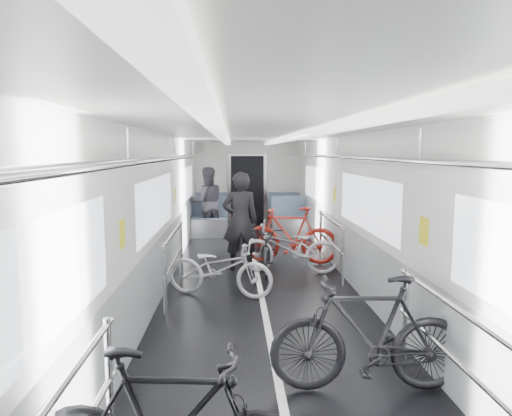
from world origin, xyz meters
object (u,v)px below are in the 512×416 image
(bike_left_far, at_px, (220,268))
(bike_right_far, at_px, (291,235))
(person_seated, at_px, (207,202))
(bike_right_mid, at_px, (289,248))
(bike_right_near, at_px, (369,334))
(person_standing, at_px, (240,221))
(bike_aisle, at_px, (268,248))

(bike_left_far, xyz_separation_m, bike_right_far, (1.29, 1.94, 0.12))
(bike_left_far, bearing_deg, person_seated, 21.85)
(bike_right_mid, bearing_deg, bike_right_near, 13.52)
(bike_right_far, height_order, person_standing, person_standing)
(bike_right_mid, height_order, bike_right_far, bike_right_far)
(bike_right_far, relative_size, bike_aisle, 1.15)
(bike_right_far, distance_m, person_seated, 3.34)
(bike_left_far, relative_size, bike_right_far, 0.89)
(person_seated, bearing_deg, person_standing, 89.83)
(bike_right_far, distance_m, person_standing, 1.11)
(person_seated, bearing_deg, bike_left_far, 81.79)
(bike_right_mid, relative_size, person_seated, 0.99)
(bike_right_mid, height_order, person_seated, person_seated)
(bike_right_far, bearing_deg, bike_aisle, -28.88)
(bike_right_near, height_order, person_standing, person_standing)
(bike_right_far, bearing_deg, bike_left_far, -20.14)
(bike_right_near, relative_size, person_seated, 1.01)
(bike_left_far, height_order, bike_right_mid, bike_right_mid)
(bike_right_near, relative_size, bike_aisle, 1.11)
(bike_right_mid, xyz_separation_m, bike_right_far, (0.11, 0.71, 0.09))
(bike_right_mid, relative_size, bike_aisle, 1.09)
(person_standing, bearing_deg, bike_right_mid, 159.46)
(bike_aisle, bearing_deg, bike_left_far, -113.81)
(bike_right_near, distance_m, bike_aisle, 4.23)
(bike_right_near, height_order, bike_aisle, bike_right_near)
(bike_aisle, relative_size, person_seated, 0.91)
(bike_aisle, bearing_deg, person_seated, 116.67)
(bike_right_mid, bearing_deg, person_seated, -144.93)
(bike_aisle, xyz_separation_m, person_standing, (-0.48, 0.10, 0.47))
(bike_right_far, bearing_deg, bike_right_mid, 4.53)
(person_standing, bearing_deg, bike_right_far, -158.29)
(bike_left_far, height_order, bike_aisle, bike_left_far)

